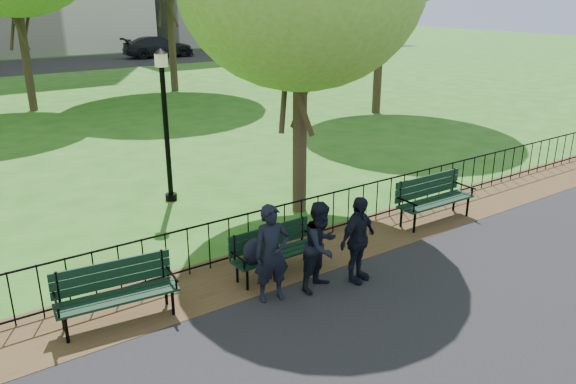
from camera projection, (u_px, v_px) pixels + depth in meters
ground at (324, 300)px, 8.98m from camera, size 120.00×120.00×0.00m
dirt_strip at (273, 264)px, 10.13m from camera, size 60.00×1.60×0.01m
iron_fence at (258, 231)px, 10.35m from camera, size 24.06×0.06×1.00m
park_bench_main at (265, 248)px, 9.44m from camera, size 1.63×0.52×0.92m
park_bench_left_a at (115, 286)px, 8.25m from camera, size 1.80×0.73×1.00m
park_bench_right_a at (433, 194)px, 11.93m from camera, size 1.89×0.62×1.06m
lamppost at (166, 121)px, 12.67m from camera, size 0.32×0.32×3.51m
person_left at (272, 254)px, 8.73m from camera, size 0.65×0.50×1.60m
person_mid at (321, 246)px, 9.10m from camera, size 0.82×0.59×1.51m
person_right at (358, 240)px, 9.33m from camera, size 0.94×0.56×1.51m
sedan_dark at (158, 47)px, 42.28m from camera, size 5.41×2.50×1.53m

